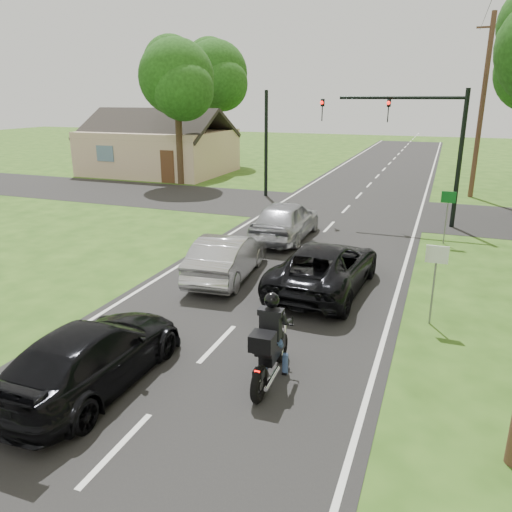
{
  "coord_description": "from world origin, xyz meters",
  "views": [
    {
      "loc": [
        4.66,
        -9.71,
        5.66
      ],
      "look_at": [
        -0.15,
        3.0,
        1.3
      ],
      "focal_mm": 35.0,
      "sensor_mm": 36.0,
      "label": 1
    }
  ],
  "objects_px": {
    "motorcycle_rider": "(270,348)",
    "utility_pole_far": "(482,107)",
    "sign_white": "(436,266)",
    "dark_suv": "(325,267)",
    "sign_green": "(448,205)",
    "silver_suv": "(286,220)",
    "traffic_signal": "(418,132)",
    "dark_car_behind": "(93,355)",
    "silver_sedan": "(227,256)"
  },
  "relations": [
    {
      "from": "motorcycle_rider",
      "to": "silver_suv",
      "type": "bearing_deg",
      "value": 103.78
    },
    {
      "from": "dark_car_behind",
      "to": "utility_pole_far",
      "type": "relative_size",
      "value": 0.47
    },
    {
      "from": "silver_sedan",
      "to": "silver_suv",
      "type": "relative_size",
      "value": 0.91
    },
    {
      "from": "dark_suv",
      "to": "utility_pole_far",
      "type": "height_order",
      "value": "utility_pole_far"
    },
    {
      "from": "silver_suv",
      "to": "sign_green",
      "type": "height_order",
      "value": "sign_green"
    },
    {
      "from": "silver_sedan",
      "to": "dark_car_behind",
      "type": "relative_size",
      "value": 0.94
    },
    {
      "from": "motorcycle_rider",
      "to": "dark_car_behind",
      "type": "xyz_separation_m",
      "value": [
        -3.3,
        -1.4,
        -0.09
      ]
    },
    {
      "from": "silver_suv",
      "to": "sign_green",
      "type": "bearing_deg",
      "value": -165.72
    },
    {
      "from": "motorcycle_rider",
      "to": "traffic_signal",
      "type": "distance_m",
      "value": 15.55
    },
    {
      "from": "traffic_signal",
      "to": "silver_sedan",
      "type": "bearing_deg",
      "value": -117.22
    },
    {
      "from": "utility_pole_far",
      "to": "motorcycle_rider",
      "type": "bearing_deg",
      "value": -101.0
    },
    {
      "from": "utility_pole_far",
      "to": "silver_sedan",
      "type": "bearing_deg",
      "value": -113.91
    },
    {
      "from": "traffic_signal",
      "to": "sign_green",
      "type": "bearing_deg",
      "value": -62.62
    },
    {
      "from": "silver_suv",
      "to": "sign_green",
      "type": "relative_size",
      "value": 2.25
    },
    {
      "from": "dark_suv",
      "to": "silver_suv",
      "type": "relative_size",
      "value": 1.1
    },
    {
      "from": "motorcycle_rider",
      "to": "sign_white",
      "type": "xyz_separation_m",
      "value": [
        2.99,
        4.08,
        0.82
      ]
    },
    {
      "from": "dark_suv",
      "to": "sign_green",
      "type": "height_order",
      "value": "sign_green"
    },
    {
      "from": "dark_car_behind",
      "to": "sign_green",
      "type": "relative_size",
      "value": 2.2
    },
    {
      "from": "traffic_signal",
      "to": "sign_white",
      "type": "xyz_separation_m",
      "value": [
        1.36,
        -11.02,
        -2.54
      ]
    },
    {
      "from": "dark_suv",
      "to": "sign_green",
      "type": "relative_size",
      "value": 2.47
    },
    {
      "from": "silver_suv",
      "to": "sign_white",
      "type": "relative_size",
      "value": 2.25
    },
    {
      "from": "sign_white",
      "to": "sign_green",
      "type": "relative_size",
      "value": 1.0
    },
    {
      "from": "motorcycle_rider",
      "to": "sign_white",
      "type": "height_order",
      "value": "sign_white"
    },
    {
      "from": "silver_suv",
      "to": "utility_pole_far",
      "type": "bearing_deg",
      "value": -120.8
    },
    {
      "from": "silver_sedan",
      "to": "sign_white",
      "type": "relative_size",
      "value": 2.06
    },
    {
      "from": "dark_car_behind",
      "to": "sign_green",
      "type": "distance_m",
      "value": 14.99
    },
    {
      "from": "silver_sedan",
      "to": "traffic_signal",
      "type": "relative_size",
      "value": 0.68
    },
    {
      "from": "sign_green",
      "to": "dark_suv",
      "type": "bearing_deg",
      "value": -116.83
    },
    {
      "from": "dark_suv",
      "to": "dark_car_behind",
      "type": "xyz_separation_m",
      "value": [
        -3.15,
        -6.88,
        -0.05
      ]
    },
    {
      "from": "utility_pole_far",
      "to": "sign_green",
      "type": "height_order",
      "value": "utility_pole_far"
    },
    {
      "from": "utility_pole_far",
      "to": "dark_suv",
      "type": "bearing_deg",
      "value": -104.75
    },
    {
      "from": "silver_sedan",
      "to": "utility_pole_far",
      "type": "distance_m",
      "value": 19.83
    },
    {
      "from": "motorcycle_rider",
      "to": "silver_suv",
      "type": "height_order",
      "value": "motorcycle_rider"
    },
    {
      "from": "silver_sedan",
      "to": "traffic_signal",
      "type": "height_order",
      "value": "traffic_signal"
    },
    {
      "from": "utility_pole_far",
      "to": "sign_white",
      "type": "bearing_deg",
      "value": -94.51
    },
    {
      "from": "sign_white",
      "to": "sign_green",
      "type": "xyz_separation_m",
      "value": [
        0.2,
        8.0,
        0.0
      ]
    },
    {
      "from": "utility_pole_far",
      "to": "sign_white",
      "type": "relative_size",
      "value": 4.71
    },
    {
      "from": "motorcycle_rider",
      "to": "utility_pole_far",
      "type": "distance_m",
      "value": 23.92
    },
    {
      "from": "dark_car_behind",
      "to": "silver_suv",
      "type": "bearing_deg",
      "value": -91.75
    },
    {
      "from": "motorcycle_rider",
      "to": "silver_suv",
      "type": "xyz_separation_m",
      "value": [
        -2.97,
        10.49,
        0.05
      ]
    },
    {
      "from": "utility_pole_far",
      "to": "sign_white",
      "type": "distance_m",
      "value": 19.39
    },
    {
      "from": "dark_suv",
      "to": "traffic_signal",
      "type": "relative_size",
      "value": 0.82
    },
    {
      "from": "sign_green",
      "to": "traffic_signal",
      "type": "bearing_deg",
      "value": 117.38
    },
    {
      "from": "sign_white",
      "to": "sign_green",
      "type": "height_order",
      "value": "same"
    },
    {
      "from": "motorcycle_rider",
      "to": "dark_suv",
      "type": "xyz_separation_m",
      "value": [
        -0.15,
        5.48,
        -0.03
      ]
    },
    {
      "from": "traffic_signal",
      "to": "sign_white",
      "type": "relative_size",
      "value": 3.0
    },
    {
      "from": "dark_car_behind",
      "to": "sign_white",
      "type": "distance_m",
      "value": 8.39
    },
    {
      "from": "dark_suv",
      "to": "sign_white",
      "type": "distance_m",
      "value": 3.54
    },
    {
      "from": "motorcycle_rider",
      "to": "dark_car_behind",
      "type": "height_order",
      "value": "motorcycle_rider"
    },
    {
      "from": "silver_suv",
      "to": "utility_pole_far",
      "type": "relative_size",
      "value": 0.48
    }
  ]
}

